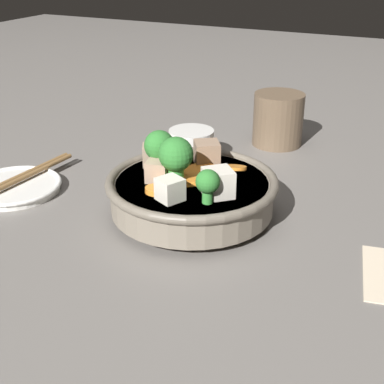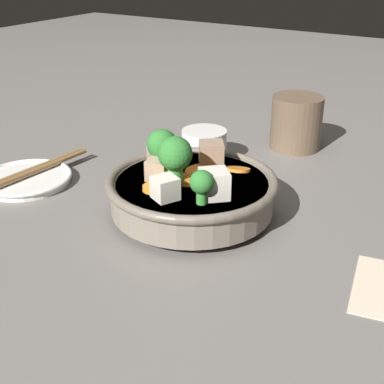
{
  "view_description": "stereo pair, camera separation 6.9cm",
  "coord_description": "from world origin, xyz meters",
  "px_view_note": "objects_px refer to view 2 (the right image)",
  "views": [
    {
      "loc": [
        -0.56,
        -0.27,
        0.33
      ],
      "look_at": [
        0.0,
        0.0,
        0.03
      ],
      "focal_mm": 50.0,
      "sensor_mm": 36.0,
      "label": 1
    },
    {
      "loc": [
        -0.53,
        -0.33,
        0.33
      ],
      "look_at": [
        0.0,
        0.0,
        0.03
      ],
      "focal_mm": 50.0,
      "sensor_mm": 36.0,
      "label": 2
    }
  ],
  "objects_px": {
    "tea_cup": "(204,146)",
    "chopsticks_pair": "(25,173)",
    "stirfry_bowl": "(191,189)",
    "side_saucer": "(26,179)",
    "dark_mug": "(297,122)"
  },
  "relations": [
    {
      "from": "stirfry_bowl",
      "to": "tea_cup",
      "type": "bearing_deg",
      "value": 25.8
    },
    {
      "from": "tea_cup",
      "to": "chopsticks_pair",
      "type": "xyz_separation_m",
      "value": [
        -0.21,
        0.18,
        -0.01
      ]
    },
    {
      "from": "side_saucer",
      "to": "chopsticks_pair",
      "type": "relative_size",
      "value": 0.58
    },
    {
      "from": "stirfry_bowl",
      "to": "tea_cup",
      "type": "distance_m",
      "value": 0.19
    },
    {
      "from": "tea_cup",
      "to": "dark_mug",
      "type": "bearing_deg",
      "value": -35.42
    },
    {
      "from": "dark_mug",
      "to": "chopsticks_pair",
      "type": "height_order",
      "value": "dark_mug"
    },
    {
      "from": "side_saucer",
      "to": "tea_cup",
      "type": "distance_m",
      "value": 0.28
    },
    {
      "from": "tea_cup",
      "to": "chopsticks_pair",
      "type": "relative_size",
      "value": 0.31
    },
    {
      "from": "stirfry_bowl",
      "to": "side_saucer",
      "type": "distance_m",
      "value": 0.27
    },
    {
      "from": "stirfry_bowl",
      "to": "dark_mug",
      "type": "bearing_deg",
      "value": -3.53
    },
    {
      "from": "dark_mug",
      "to": "tea_cup",
      "type": "bearing_deg",
      "value": 144.58
    },
    {
      "from": "stirfry_bowl",
      "to": "chopsticks_pair",
      "type": "relative_size",
      "value": 0.96
    },
    {
      "from": "tea_cup",
      "to": "side_saucer",
      "type": "bearing_deg",
      "value": 140.02
    },
    {
      "from": "dark_mug",
      "to": "side_saucer",
      "type": "bearing_deg",
      "value": 141.76
    },
    {
      "from": "side_saucer",
      "to": "dark_mug",
      "type": "xyz_separation_m",
      "value": [
        0.35,
        -0.28,
        0.04
      ]
    }
  ]
}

